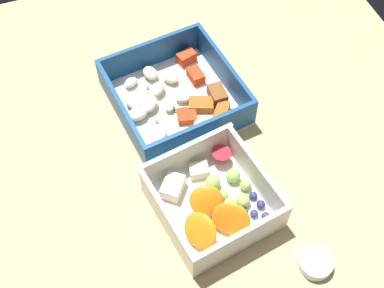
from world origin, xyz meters
TOP-DOWN VIEW (x-y plane):
  - table_surface at (0.00, 0.00)cm, footprint 80.00×80.00cm
  - pasta_container at (-9.39, 1.96)cm, footprint 19.15×18.88cm
  - fruit_bowl at (8.08, 0.98)cm, footprint 16.16×15.67cm
  - paper_cup_liner at (19.40, 9.71)cm, footprint 4.14×4.14cm

SIDE VIEW (x-z plane):
  - table_surface at x=0.00cm, z-range 0.00..2.00cm
  - paper_cup_liner at x=19.40cm, z-range 2.00..3.43cm
  - pasta_container at x=-9.39cm, z-range 0.95..6.30cm
  - fruit_bowl at x=8.08cm, z-range 1.19..6.79cm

